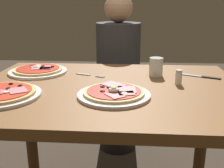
% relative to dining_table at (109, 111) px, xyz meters
% --- Properties ---
extents(dining_table, '(1.19, 0.87, 0.76)m').
position_rel_dining_table_xyz_m(dining_table, '(0.00, 0.00, 0.00)').
color(dining_table, brown).
rests_on(dining_table, ground).
extents(pizza_foreground, '(0.29, 0.29, 0.05)m').
position_rel_dining_table_xyz_m(pizza_foreground, '(0.03, -0.13, 0.13)').
color(pizza_foreground, white).
rests_on(pizza_foreground, dining_table).
extents(pizza_across_left, '(0.30, 0.30, 0.03)m').
position_rel_dining_table_xyz_m(pizza_across_left, '(-0.39, 0.21, 0.13)').
color(pizza_across_left, white).
rests_on(pizza_across_left, dining_table).
extents(pizza_across_right, '(0.31, 0.31, 0.03)m').
position_rel_dining_table_xyz_m(pizza_across_right, '(-0.41, -0.17, 0.13)').
color(pizza_across_right, white).
rests_on(pizza_across_right, dining_table).
extents(water_glass_near, '(0.07, 0.07, 0.09)m').
position_rel_dining_table_xyz_m(water_glass_near, '(0.22, 0.19, 0.16)').
color(water_glass_near, silver).
rests_on(water_glass_near, dining_table).
extents(fork, '(0.15, 0.07, 0.00)m').
position_rel_dining_table_xyz_m(fork, '(-0.12, 0.17, 0.12)').
color(fork, silver).
rests_on(fork, dining_table).
extents(knife, '(0.18, 0.10, 0.01)m').
position_rel_dining_table_xyz_m(knife, '(0.45, 0.18, 0.12)').
color(knife, silver).
rests_on(knife, dining_table).
extents(salt_shaker, '(0.03, 0.03, 0.07)m').
position_rel_dining_table_xyz_m(salt_shaker, '(0.31, 0.05, 0.15)').
color(salt_shaker, white).
rests_on(salt_shaker, dining_table).
extents(diner_person, '(0.32, 0.32, 1.18)m').
position_rel_dining_table_xyz_m(diner_person, '(-0.00, 0.81, -0.09)').
color(diner_person, black).
rests_on(diner_person, ground).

